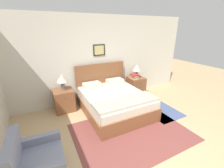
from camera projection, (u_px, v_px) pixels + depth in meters
ground_plane at (148, 162)px, 2.63m from camera, size 16.00×16.00×0.00m
wall_back at (90, 60)px, 4.56m from camera, size 7.06×0.09×2.60m
area_rug_main at (131, 132)px, 3.39m from camera, size 2.49×1.85×0.01m
area_rug_bedside at (158, 109)px, 4.36m from camera, size 0.85×1.28×0.01m
bed at (114, 101)px, 4.17m from camera, size 1.61×1.93×1.19m
armchair at (38, 166)px, 2.22m from camera, size 0.73×0.80×0.85m
nightstand_near_window at (64, 100)px, 4.22m from camera, size 0.53×0.54×0.62m
nightstand_by_door at (136, 86)px, 5.26m from camera, size 0.53×0.54×0.62m
table_lamp_near_window at (62, 79)px, 4.02m from camera, size 0.29×0.29×0.46m
table_lamp_by_door at (137, 68)px, 5.06m from camera, size 0.29×0.29×0.46m
book_thick_bottom at (134, 78)px, 5.06m from camera, size 0.19×0.28×0.03m
book_hardcover_middle at (134, 77)px, 5.05m from camera, size 0.18×0.25×0.04m
book_novel_upper at (134, 76)px, 5.03m from camera, size 0.21×0.28×0.03m
book_slim_near_top at (134, 75)px, 5.02m from camera, size 0.23×0.27×0.03m
book_paperback_top at (134, 74)px, 5.01m from camera, size 0.21×0.26×0.04m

